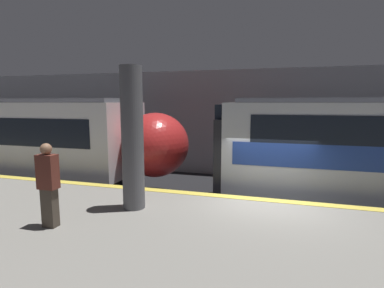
# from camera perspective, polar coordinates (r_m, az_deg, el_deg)

# --- Properties ---
(ground_plane) EXTENTS (120.00, 120.00, 0.00)m
(ground_plane) POSITION_cam_1_polar(r_m,az_deg,el_deg) (8.62, 13.95, -16.51)
(ground_plane) COLOR black
(platform) EXTENTS (40.00, 5.27, 1.04)m
(platform) POSITION_cam_1_polar(r_m,az_deg,el_deg) (6.04, 12.98, -22.30)
(platform) COLOR gray
(platform) RESTS_ON ground
(station_rear_barrier) EXTENTS (50.00, 0.15, 5.05)m
(station_rear_barrier) POSITION_cam_1_polar(r_m,az_deg,el_deg) (14.30, 15.38, 3.64)
(station_rear_barrier) COLOR #939399
(station_rear_barrier) RESTS_ON ground
(support_pillar_near) EXTENTS (0.52, 0.52, 3.33)m
(support_pillar_near) POSITION_cam_1_polar(r_m,az_deg,el_deg) (7.10, -11.28, 0.98)
(support_pillar_near) COLOR #56565B
(support_pillar_near) RESTS_ON platform
(person_waiting) EXTENTS (0.38, 0.24, 1.71)m
(person_waiting) POSITION_cam_1_polar(r_m,az_deg,el_deg) (6.68, -25.69, -6.74)
(person_waiting) COLOR #473D33
(person_waiting) RESTS_ON platform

